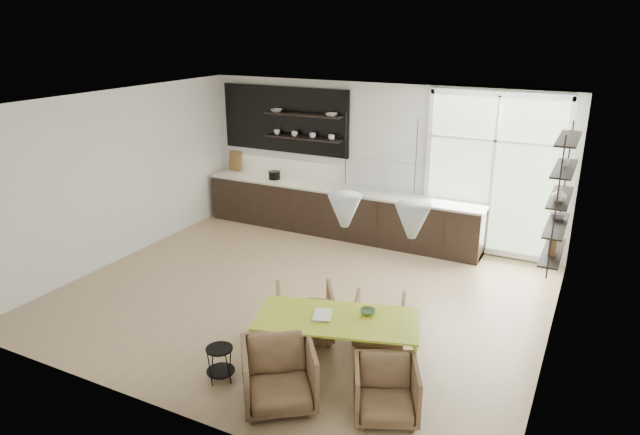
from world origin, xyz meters
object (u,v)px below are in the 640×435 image
(armchair_back_left, at_px, (305,313))
(armchair_back_right, at_px, (379,320))
(armchair_front_left, at_px, (279,375))
(armchair_front_right, at_px, (386,391))
(wire_stool, at_px, (220,359))
(dining_table, at_px, (338,322))

(armchair_back_left, xyz_separation_m, armchair_back_right, (0.91, 0.35, -0.04))
(armchair_back_left, xyz_separation_m, armchair_front_left, (0.42, -1.36, 0.02))
(armchair_back_left, xyz_separation_m, armchair_front_right, (1.52, -1.03, -0.03))
(armchair_front_right, bearing_deg, armchair_front_left, 172.29)
(armchair_back_right, bearing_deg, armchair_back_left, 3.16)
(armchair_back_right, xyz_separation_m, armchair_front_left, (-0.49, -1.71, 0.06))
(armchair_front_right, distance_m, wire_stool, 1.94)
(armchair_back_left, height_order, wire_stool, armchair_back_left)
(armchair_back_left, bearing_deg, armchair_front_right, 114.53)
(armchair_front_left, relative_size, armchair_front_right, 1.16)
(dining_table, relative_size, armchair_back_left, 2.73)
(armchair_back_left, bearing_deg, wire_stool, 41.10)
(dining_table, xyz_separation_m, armchair_back_right, (0.20, 0.84, -0.34))
(armchair_front_left, bearing_deg, dining_table, 35.51)
(armchair_back_right, height_order, armchair_front_right, armchair_front_right)
(dining_table, distance_m, armchair_back_right, 0.93)
(armchair_front_left, xyz_separation_m, armchair_front_right, (1.09, 0.33, -0.05))
(wire_stool, bearing_deg, armchair_back_left, 72.44)
(armchair_back_right, relative_size, wire_stool, 1.58)
(armchair_back_left, height_order, armchair_back_right, armchair_back_left)
(armchair_front_left, bearing_deg, armchair_back_right, 37.61)
(dining_table, height_order, armchair_front_left, armchair_front_left)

